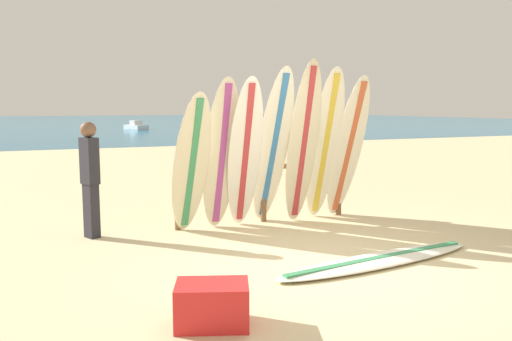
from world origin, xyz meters
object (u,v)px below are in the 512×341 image
surfboard_leaning_center_right (303,144)px  beachgoer_standing (90,174)px  surfboard_leaning_far_right (348,148)px  surfboard_rack (264,180)px  small_boat_offshore (136,126)px  surfboard_leaning_right (325,146)px  surfboard_leaning_far_left (191,164)px  surfboard_leaning_center (273,148)px  surfboard_lying_on_sand (379,260)px  cooler_box (212,305)px  surfboard_leaning_center_left (245,155)px  surfboard_leaning_left (221,155)px

surfboard_leaning_center_right → beachgoer_standing: bearing=171.4°
surfboard_leaning_center_right → surfboard_leaning_far_right: surfboard_leaning_center_right is taller
surfboard_rack → small_boat_offshore: 33.46m
surfboard_leaning_right → surfboard_leaning_far_left: bearing=-179.6°
surfboard_rack → surfboard_leaning_right: bearing=-21.9°
surfboard_leaning_center → surfboard_lying_on_sand: 2.47m
surfboard_leaning_right → cooler_box: (-2.84, -2.99, -1.01)m
surfboard_rack → surfboard_lying_on_sand: size_ratio=0.99×
surfboard_leaning_far_right → beachgoer_standing: surfboard_leaning_far_right is taller
surfboard_leaning_far_right → beachgoer_standing: size_ratio=1.43×
surfboard_leaning_far_right → surfboard_lying_on_sand: size_ratio=0.79×
surfboard_leaning_right → surfboard_lying_on_sand: (-0.53, -2.14, -1.16)m
surfboard_leaning_center_left → surfboard_lying_on_sand: bearing=-68.4°
surfboard_leaning_far_right → small_boat_offshore: (2.68, 33.58, -0.88)m
surfboard_leaning_far_right → cooler_box: surfboard_leaning_far_right is taller
surfboard_rack → beachgoer_standing: bearing=179.2°
surfboard_leaning_left → surfboard_rack: bearing=19.1°
surfboard_rack → surfboard_leaning_right: size_ratio=1.20×
surfboard_lying_on_sand → surfboard_leaning_right: bearing=76.1°
surfboard_leaning_far_left → small_boat_offshore: surfboard_leaning_far_left is taller
small_boat_offshore → cooler_box: (-5.95, -36.57, -0.08)m
surfboard_leaning_far_right → cooler_box: (-3.26, -2.99, -0.96)m
surfboard_leaning_right → small_boat_offshore: (3.10, 33.57, -0.94)m
surfboard_rack → surfboard_leaning_center_right: surfboard_leaning_center_right is taller
surfboard_leaning_right → beachgoer_standing: surfboard_leaning_right is taller
surfboard_leaning_left → surfboard_leaning_right: (1.67, -0.08, 0.09)m
surfboard_leaning_center_right → beachgoer_standing: surfboard_leaning_center_right is taller
surfboard_lying_on_sand → surfboard_rack: bearing=98.0°
surfboard_leaning_center_left → surfboard_leaning_center_right: surfboard_leaning_center_right is taller
surfboard_leaning_far_right → small_boat_offshore: bearing=85.4°
surfboard_leaning_center_left → surfboard_leaning_center_right: (0.94, -0.02, 0.13)m
surfboard_leaning_far_left → small_boat_offshore: 34.00m
surfboard_leaning_center_right → small_boat_offshore: bearing=84.0°
surfboard_lying_on_sand → surfboard_leaning_center: bearing=99.3°
surfboard_leaning_right → surfboard_rack: bearing=158.1°
beachgoer_standing → surfboard_leaning_center_left: bearing=-11.9°
beachgoer_standing → small_boat_offshore: (6.56, 33.18, -0.62)m
surfboard_leaning_far_left → beachgoer_standing: surfboard_leaning_far_left is taller
surfboard_leaning_far_right → small_boat_offshore: surfboard_leaning_far_right is taller
beachgoer_standing → small_boat_offshore: bearing=78.8°
cooler_box → beachgoer_standing: bearing=120.6°
surfboard_rack → surfboard_leaning_right: (0.88, -0.35, 0.54)m
surfboard_leaning_center_right → cooler_box: surfboard_leaning_center_right is taller
surfboard_rack → cooler_box: (-1.96, -3.35, -0.48)m
small_boat_offshore → surfboard_leaning_left: bearing=-98.1°
surfboard_leaning_center_left → cooler_box: surfboard_leaning_center_left is taller
surfboard_rack → surfboard_leaning_right: 1.09m
surfboard_leaning_right → beachgoer_standing: 3.49m
surfboard_leaning_center_right → surfboard_lying_on_sand: surfboard_leaning_center_right is taller
surfboard_leaning_center_right → surfboard_lying_on_sand: (-0.11, -2.07, -1.21)m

